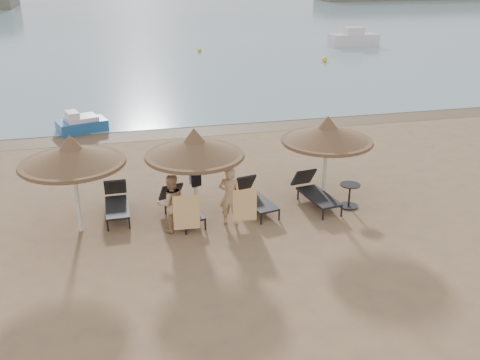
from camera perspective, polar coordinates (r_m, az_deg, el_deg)
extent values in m
plane|color=olive|center=(13.97, -4.20, -6.39)|extent=(160.00, 160.00, 0.00)
cube|color=#6F909E|center=(92.36, -12.98, 17.78)|extent=(200.00, 140.00, 0.03)
cube|color=brown|center=(22.60, -8.22, 4.93)|extent=(200.00, 1.60, 0.01)
cube|color=silver|center=(46.96, 12.00, 14.39)|extent=(4.00, 1.60, 1.00)
cube|color=silver|center=(46.87, 12.08, 15.30)|extent=(1.50, 1.00, 0.60)
cylinder|color=silver|center=(14.59, -16.98, -1.76)|extent=(0.11, 0.11, 1.96)
cone|color=brown|center=(14.16, -17.52, 2.63)|extent=(2.71, 2.71, 0.51)
cone|color=brown|center=(14.07, -17.67, 3.81)|extent=(0.65, 0.65, 0.42)
cylinder|color=brown|center=(14.24, -17.41, 1.71)|extent=(2.66, 2.66, 0.09)
cylinder|color=silver|center=(14.61, -4.74, -0.82)|extent=(0.11, 0.11, 1.94)
cone|color=brown|center=(14.18, -4.89, 3.55)|extent=(2.68, 2.68, 0.51)
cone|color=brown|center=(14.09, -4.93, 4.72)|extent=(0.65, 0.65, 0.42)
cylinder|color=brown|center=(14.26, -4.86, 2.63)|extent=(2.63, 2.63, 0.09)
cylinder|color=silver|center=(15.92, 9.02, 0.96)|extent=(0.11, 0.11, 1.93)
cone|color=brown|center=(15.53, 9.28, 4.97)|extent=(2.67, 2.67, 0.51)
cone|color=brown|center=(15.44, 9.35, 6.04)|extent=(0.64, 0.64, 0.41)
cylinder|color=brown|center=(15.60, 9.23, 4.13)|extent=(2.61, 2.61, 0.09)
cylinder|color=black|center=(14.72, -13.93, -4.82)|extent=(0.05, 0.05, 0.29)
cylinder|color=black|center=(14.72, -11.70, -4.61)|extent=(0.05, 0.05, 0.29)
cylinder|color=black|center=(16.01, -14.03, -2.52)|extent=(0.05, 0.05, 0.29)
cylinder|color=black|center=(16.01, -11.99, -2.33)|extent=(0.05, 0.05, 0.29)
cube|color=black|center=(15.33, -12.98, -2.86)|extent=(0.65, 1.54, 0.06)
cube|color=black|center=(16.06, -13.17, -0.73)|extent=(0.64, 0.44, 0.58)
cylinder|color=black|center=(14.19, -5.77, -5.32)|extent=(0.05, 0.05, 0.28)
cylinder|color=black|center=(14.39, -3.72, -4.81)|extent=(0.05, 0.05, 0.28)
cylinder|color=black|center=(15.36, -7.95, -3.16)|extent=(0.05, 0.05, 0.28)
cylinder|color=black|center=(15.55, -6.03, -2.72)|extent=(0.05, 0.05, 0.28)
cube|color=black|center=(14.83, -6.01, -3.29)|extent=(1.02, 1.63, 0.06)
cube|color=black|center=(15.48, -7.39, -1.23)|extent=(0.72, 0.58, 0.57)
cylinder|color=black|center=(14.66, 2.27, -4.24)|extent=(0.05, 0.05, 0.28)
cylinder|color=black|center=(14.91, 4.19, -3.81)|extent=(0.05, 0.05, 0.28)
cylinder|color=black|center=(15.80, -0.11, -2.16)|extent=(0.05, 0.05, 0.28)
cylinder|color=black|center=(16.03, 1.71, -1.80)|extent=(0.05, 0.05, 0.28)
cube|color=black|center=(15.31, 1.90, -2.31)|extent=(0.93, 1.61, 0.06)
cube|color=black|center=(15.94, 0.44, -0.31)|extent=(0.70, 0.55, 0.57)
cylinder|color=black|center=(15.06, 8.85, -3.73)|extent=(0.05, 0.05, 0.30)
cylinder|color=black|center=(15.35, 10.77, -3.34)|extent=(0.05, 0.05, 0.30)
cylinder|color=black|center=(16.22, 6.20, -1.59)|extent=(0.05, 0.05, 0.30)
cylinder|color=black|center=(16.50, 8.04, -1.26)|extent=(0.05, 0.05, 0.30)
cube|color=black|center=(15.74, 8.36, -1.77)|extent=(0.89, 1.68, 0.06)
cube|color=black|center=(16.38, 6.79, 0.29)|extent=(0.72, 0.54, 0.60)
cylinder|color=black|center=(16.04, 11.50, -2.73)|extent=(0.55, 0.55, 0.04)
cylinder|color=black|center=(15.91, 11.59, -1.64)|extent=(0.06, 0.06, 0.67)
cylinder|color=black|center=(15.77, 11.68, -0.51)|extent=(0.59, 0.59, 0.03)
imported|color=tan|center=(14.08, -7.38, -2.04)|extent=(0.93, 0.67, 1.86)
imported|color=tan|center=(14.33, -1.09, -1.24)|extent=(1.05, 0.89, 1.93)
cube|color=orange|center=(13.91, -5.73, -3.47)|extent=(0.69, 0.06, 0.97)
cube|color=orange|center=(14.32, 0.51, -2.71)|extent=(0.66, 0.07, 0.92)
cube|color=silver|center=(14.68, -4.88, 0.26)|extent=(0.30, 0.14, 0.36)
cube|color=black|center=(14.34, -4.68, 0.03)|extent=(0.28, 0.18, 0.38)
cube|color=#1E5693|center=(23.55, -16.50, 5.56)|extent=(2.21, 1.69, 0.49)
cube|color=silver|center=(23.47, -16.58, 6.28)|extent=(1.48, 1.31, 0.22)
cube|color=silver|center=(23.33, -17.48, 6.60)|extent=(0.67, 0.90, 0.31)
sphere|color=yellow|center=(42.96, -4.34, 13.63)|extent=(0.33, 0.33, 0.33)
sphere|color=yellow|center=(39.00, 9.03, 12.57)|extent=(0.39, 0.39, 0.39)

